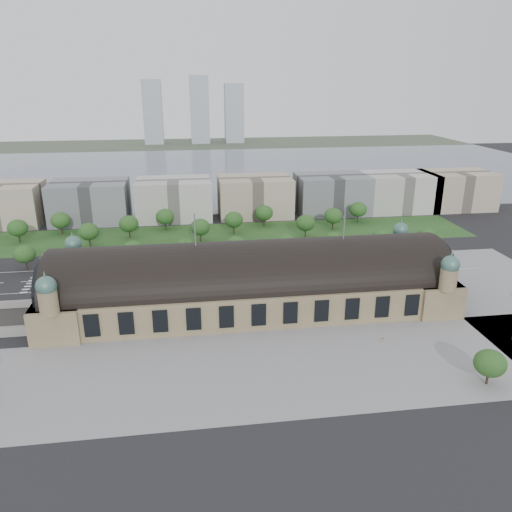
{
  "coord_description": "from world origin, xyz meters",
  "views": [
    {
      "loc": [
        -22.45,
        -171.2,
        82.76
      ],
      "look_at": [
        4.48,
        17.85,
        14.0
      ],
      "focal_mm": 35.0,
      "sensor_mm": 36.0,
      "label": 1
    }
  ],
  "objects": [
    {
      "name": "tree_belt_5",
      "position": [
        -35.0,
        107.0,
        8.05
      ],
      "size": [
        10.4,
        10.4,
        12.48
      ],
      "color": "#2D2116",
      "rests_on": "ground"
    },
    {
      "name": "far_tower_left",
      "position": [
        -60.0,
        508.0,
        40.0
      ],
      "size": [
        24.0,
        24.0,
        80.0
      ],
      "primitive_type": "cube",
      "color": "#9EA8B2",
      "rests_on": "ground"
    },
    {
      "name": "parked_car_5",
      "position": [
        -18.49,
        25.0,
        0.75
      ],
      "size": [
        5.94,
        4.36,
        1.5
      ],
      "primitive_type": "imported",
      "rotation": [
        0.0,
        0.0,
        -1.18
      ],
      "color": "gray",
      "rests_on": "ground"
    },
    {
      "name": "parked_car_1",
      "position": [
        -73.23,
        25.0,
        0.77
      ],
      "size": [
        6.03,
        5.16,
        1.54
      ],
      "primitive_type": "imported",
      "rotation": [
        0.0,
        0.0,
        -0.99
      ],
      "color": "maroon",
      "rests_on": "ground"
    },
    {
      "name": "office_7",
      "position": [
        155.0,
        133.0,
        12.0
      ],
      "size": [
        45.0,
        32.0,
        24.0
      ],
      "primitive_type": "cube",
      "color": "#B2A28C",
      "rests_on": "ground"
    },
    {
      "name": "tree_belt_1",
      "position": [
        -111.0,
        95.0,
        8.05
      ],
      "size": [
        10.4,
        10.4,
        12.48
      ],
      "color": "#2D2116",
      "rests_on": "ground"
    },
    {
      "name": "traffic_car_6",
      "position": [
        59.31,
        27.17,
        0.64
      ],
      "size": [
        4.68,
        2.29,
        1.28
      ],
      "primitive_type": "imported",
      "rotation": [
        0.0,
        0.0,
        -1.61
      ],
      "color": "silver",
      "rests_on": "ground"
    },
    {
      "name": "bus_mid",
      "position": [
        13.21,
        27.0,
        1.56
      ],
      "size": [
        11.41,
        3.74,
        3.12
      ],
      "primitive_type": "imported",
      "rotation": [
        0.0,
        0.0,
        1.47
      ],
      "color": "silver",
      "rests_on": "ground"
    },
    {
      "name": "tree_belt_9",
      "position": [
        41.0,
        83.0,
        8.05
      ],
      "size": [
        10.4,
        10.4,
        12.48
      ],
      "color": "#2D2116",
      "rests_on": "ground"
    },
    {
      "name": "bus_east",
      "position": [
        24.17,
        28.57,
        1.62
      ],
      "size": [
        11.69,
        2.97,
        3.24
      ],
      "primitive_type": "imported",
      "rotation": [
        0.0,
        0.0,
        1.59
      ],
      "color": "#BCB6AE",
      "rests_on": "ground"
    },
    {
      "name": "tree_belt_4",
      "position": [
        -54.0,
        95.0,
        8.05
      ],
      "size": [
        10.4,
        10.4,
        12.48
      ],
      "color": "#2D2116",
      "rests_on": "ground"
    },
    {
      "name": "tree_row_7",
      "position": [
        48.0,
        53.0,
        7.43
      ],
      "size": [
        9.6,
        9.6,
        11.52
      ],
      "color": "#2D2116",
      "rests_on": "ground"
    },
    {
      "name": "plaza_south",
      "position": [
        10.0,
        -44.0,
        0.0
      ],
      "size": [
        190.0,
        48.0,
        0.12
      ],
      "primitive_type": "cube",
      "color": "gray",
      "rests_on": "ground"
    },
    {
      "name": "ground",
      "position": [
        0.0,
        0.0,
        0.0
      ],
      "size": [
        900.0,
        900.0,
        0.0
      ],
      "primitive_type": "plane",
      "color": "black",
      "rests_on": "ground"
    },
    {
      "name": "tree_row_8",
      "position": [
        72.0,
        53.0,
        7.43
      ],
      "size": [
        9.6,
        9.6,
        11.52
      ],
      "color": "#2D2116",
      "rests_on": "ground"
    },
    {
      "name": "office_2",
      "position": [
        -80.0,
        133.0,
        12.0
      ],
      "size": [
        45.0,
        32.0,
        24.0
      ],
      "primitive_type": "cube",
      "color": "slate",
      "rests_on": "ground"
    },
    {
      "name": "tree_belt_10",
      "position": [
        60.0,
        95.0,
        8.05
      ],
      "size": [
        10.4,
        10.4,
        12.48
      ],
      "color": "#2D2116",
      "rests_on": "ground"
    },
    {
      "name": "tree_belt_11",
      "position": [
        79.0,
        107.0,
        8.05
      ],
      "size": [
        10.4,
        10.4,
        12.48
      ],
      "color": "#2D2116",
      "rests_on": "ground"
    },
    {
      "name": "traffic_car_4",
      "position": [
        7.36,
        35.05,
        0.82
      ],
      "size": [
        5.02,
        2.56,
        1.64
      ],
      "primitive_type": "imported",
      "rotation": [
        0.0,
        0.0,
        -1.7
      ],
      "color": "#1A1E49",
      "rests_on": "ground"
    },
    {
      "name": "parked_car_2",
      "position": [
        -42.36,
        21.14,
        0.82
      ],
      "size": [
        5.96,
        4.99,
        1.63
      ],
      "primitive_type": "imported",
      "rotation": [
        0.0,
        0.0,
        -0.99
      ],
      "color": "#1B1C4E",
      "rests_on": "ground"
    },
    {
      "name": "parked_car_4",
      "position": [
        -58.63,
        21.58,
        0.76
      ],
      "size": [
        4.75,
        3.75,
        1.51
      ],
      "primitive_type": "imported",
      "rotation": [
        0.0,
        0.0,
        -1.02
      ],
      "color": "silver",
      "rests_on": "ground"
    },
    {
      "name": "tree_row_2",
      "position": [
        -72.0,
        53.0,
        7.43
      ],
      "size": [
        9.6,
        9.6,
        11.52
      ],
      "color": "#2D2116",
      "rests_on": "ground"
    },
    {
      "name": "plaza_east",
      "position": [
        103.0,
        0.0,
        0.0
      ],
      "size": [
        56.0,
        100.0,
        0.12
      ],
      "primitive_type": "cube",
      "color": "gray",
      "rests_on": "ground"
    },
    {
      "name": "parked_car_0",
      "position": [
        -80.0,
        25.0,
        0.69
      ],
      "size": [
        4.42,
        2.96,
        1.38
      ],
      "primitive_type": "imported",
      "rotation": [
        0.0,
        0.0,
        -1.17
      ],
      "color": "black",
      "rests_on": "ground"
    },
    {
      "name": "tree_row_4",
      "position": [
        -24.0,
        53.0,
        7.43
      ],
      "size": [
        9.6,
        9.6,
        11.52
      ],
      "color": "#2D2116",
      "rests_on": "ground"
    },
    {
      "name": "traffic_car_2",
      "position": [
        -52.57,
        38.97,
        0.75
      ],
      "size": [
        5.4,
        2.53,
        1.49
      ],
      "primitive_type": "imported",
      "rotation": [
        0.0,
        0.0,
        -1.58
      ],
      "color": "black",
      "rests_on": "ground"
    },
    {
      "name": "station",
      "position": [
        0.0,
        0.0,
        10.28
      ],
      "size": [
        150.0,
        48.4,
        44.3
      ],
      "color": "#93845B",
      "rests_on": "ground"
    },
    {
      "name": "far_tower_mid",
      "position": [
        0.0,
        508.0,
        42.5
      ],
      "size": [
        24.0,
        24.0,
        85.0
      ],
      "primitive_type": "cube",
      "color": "#9EA8B2",
      "rests_on": "ground"
    },
    {
      "name": "tree_row_3",
      "position": [
        -48.0,
        53.0,
        7.43
      ],
      "size": [
        9.6,
        9.6,
        11.52
      ],
      "color": "#2D2116",
      "rests_on": "ground"
    },
    {
      "name": "road_slab",
      "position": [
        -20.0,
        38.0,
        0.0
      ],
      "size": [
        260.0,
        26.0,
        0.1
      ],
      "primitive_type": "cube",
      "color": "black",
      "rests_on": "ground"
    },
    {
      "name": "tree_row_1",
      "position": [
        -96.0,
        53.0,
        7.43
      ],
      "size": [
        9.6,
        9.6,
        11.52
      ],
      "color": "#2D2116",
      "rests_on": "ground"
    },
    {
      "name": "parked_car_3",
      "position": [
        -40.25,
        24.4,
        0.75
      ],
      "size": [
        4.57,
        4.01,
        1.49
      ],
      "primitive_type": "imported",
      "rotation": [
        0.0,
        0.0,
        -0.94
      ],
      "color": "slate",
      "rests_on": "ground"
    },
    {
      "name": "grass_belt",
      "position": [
        -15.0,
        93.0,
        0.0
      ],
      "size": [
        300.0,
        45.0,
        0.1
      ],
      "primitive_type": "cube",
      "color": "#21441B",
      "rests_on": "ground"
    },
    {
      "name": "bus_west",
      "position": [
        -24.58,
        27.0,
        1.66
      ],
      "size": [
        12.12,
        3.76,
        3.32
      ],
      "primitive_type": "imported",
      "rotation": [
        0.0,
        0.0,
        1.65
      ],
      "color": "#B11C1E",
      "rests_on": "ground"
    },
    {
      "name": "petrol_station",
      "position": [
        -53.91,
        65.28,
        2.95
      ],
      "size": [
        14.0,
        13.0,
        5.05
      ],
      "color": "#DC4E0C",
      "rests_on": "ground"
    },
    {
      "name": "pedestrian_0",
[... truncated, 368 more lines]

